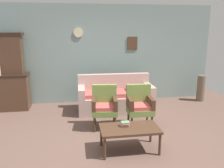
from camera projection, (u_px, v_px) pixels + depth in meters
ground_plane at (117, 142)px, 4.40m from camera, size 7.68×7.68×0.00m
wall_back_with_decor at (101, 54)px, 6.61m from camera, size 6.40×0.09×2.70m
side_cabinet at (7, 92)px, 6.08m from camera, size 1.16×0.55×0.93m
cabinet_upper_hutch at (4, 53)px, 5.93m from camera, size 0.99×0.38×1.03m
floral_couch at (115, 98)px, 6.03m from camera, size 1.89×0.83×0.90m
armchair_near_cabinet at (104, 105)px, 4.94m from camera, size 0.57×0.54×0.90m
armchair_near_couch_end at (140, 104)px, 4.97m from camera, size 0.54×0.51×0.90m
coffee_table at (130, 130)px, 4.02m from camera, size 1.00×0.56×0.42m
book_stack_on_table at (125, 124)px, 4.05m from camera, size 0.16×0.11×0.08m
floor_vase_by_wall at (201, 88)px, 6.81m from camera, size 0.22×0.22×0.75m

